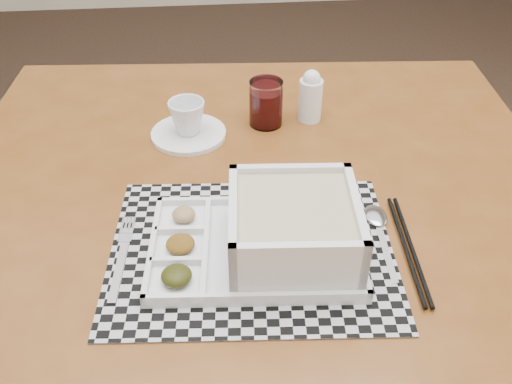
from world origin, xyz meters
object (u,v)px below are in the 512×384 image
cup (187,117)px  creamer_bottle (311,96)px  dining_table (256,242)px  juice_glass (266,105)px  serving_tray (283,234)px

cup → creamer_bottle: 0.26m
dining_table → creamer_bottle: 0.34m
dining_table → juice_glass: size_ratio=12.41×
serving_tray → juice_glass: bearing=87.6°
cup → juice_glass: juice_glass is taller
cup → creamer_bottle: size_ratio=0.65×
serving_tray → dining_table: bearing=103.0°
dining_table → juice_glass: (0.05, 0.26, 0.13)m
dining_table → creamer_bottle: creamer_bottle is taller
dining_table → cup: 0.29m
serving_tray → creamer_bottle: size_ratio=3.00×
dining_table → creamer_bottle: (0.14, 0.27, 0.14)m
cup → juice_glass: 0.16m
serving_tray → cup: size_ratio=4.60×
serving_tray → cup: (-0.14, 0.36, 0.00)m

